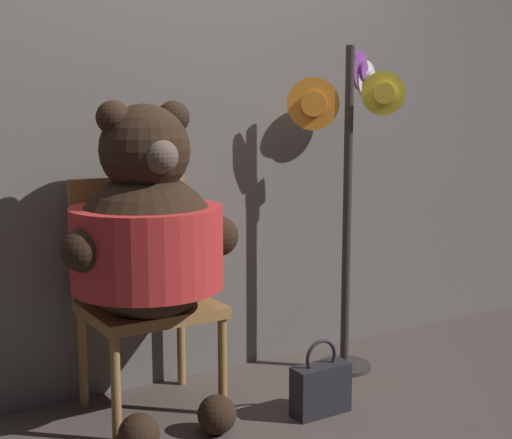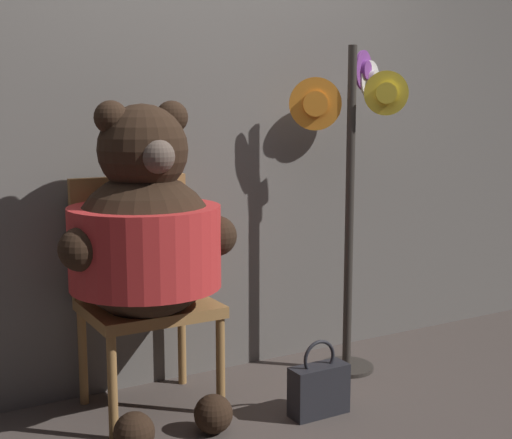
{
  "view_description": "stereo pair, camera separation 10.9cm",
  "coord_description": "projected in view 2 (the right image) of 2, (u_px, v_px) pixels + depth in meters",
  "views": [
    {
      "loc": [
        -1.54,
        -2.53,
        1.34
      ],
      "look_at": [
        0.18,
        0.23,
        0.83
      ],
      "focal_mm": 50.0,
      "sensor_mm": 36.0,
      "label": 1
    },
    {
      "loc": [
        -1.45,
        -2.59,
        1.34
      ],
      "look_at": [
        0.18,
        0.23,
        0.83
      ],
      "focal_mm": 50.0,
      "sensor_mm": 36.0,
      "label": 2
    }
  ],
  "objects": [
    {
      "name": "chair",
      "position": [
        141.0,
        283.0,
        3.21
      ],
      "size": [
        0.55,
        0.47,
        1.04
      ],
      "color": "#9E703D",
      "rests_on": "ground_plane"
    },
    {
      "name": "hat_display_rack",
      "position": [
        353.0,
        176.0,
        3.58
      ],
      "size": [
        0.53,
        0.32,
        1.65
      ],
      "color": "#332D28",
      "rests_on": "ground_plane"
    },
    {
      "name": "teddy_bear",
      "position": [
        146.0,
        237.0,
        3.01
      ],
      "size": [
        0.78,
        0.69,
        1.37
      ],
      "color": "black",
      "rests_on": "ground_plane"
    },
    {
      "name": "wall_back",
      "position": [
        185.0,
        156.0,
        3.5
      ],
      "size": [
        8.0,
        0.1,
        2.22
      ],
      "color": "#66605B",
      "rests_on": "ground_plane"
    },
    {
      "name": "handbag_on_ground",
      "position": [
        319.0,
        388.0,
        3.14
      ],
      "size": [
        0.27,
        0.11,
        0.34
      ],
      "color": "#232328",
      "rests_on": "ground_plane"
    },
    {
      "name": "ground_plane",
      "position": [
        248.0,
        416.0,
        3.13
      ],
      "size": [
        14.0,
        14.0,
        0.0
      ],
      "primitive_type": "plane",
      "color": "#4C423D"
    }
  ]
}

